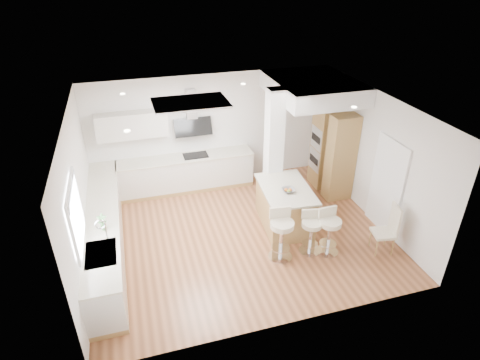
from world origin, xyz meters
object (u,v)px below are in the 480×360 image
object	(u,v)px
bar_stool_b	(311,230)
bar_stool_c	(329,229)
dining_chair	(389,227)
peninsula	(285,206)
bar_stool_a	(281,232)

from	to	relation	value
bar_stool_b	bar_stool_c	xyz separation A→B (m)	(0.33, -0.11, 0.03)
bar_stool_b	dining_chair	world-z (taller)	dining_chair
peninsula	bar_stool_a	distance (m)	1.11
bar_stool_b	peninsula	bearing A→B (deg)	110.15
bar_stool_c	bar_stool_b	bearing A→B (deg)	158.23
peninsula	bar_stool_c	world-z (taller)	peninsula
bar_stool_c	dining_chair	bearing A→B (deg)	-17.10
peninsula	bar_stool_c	xyz separation A→B (m)	(0.47, -1.12, 0.08)
peninsula	bar_stool_b	xyz separation A→B (m)	(0.14, -1.01, 0.05)
dining_chair	bar_stool_c	bearing A→B (deg)	176.39
bar_stool_b	bar_stool_c	distance (m)	0.35
peninsula	bar_stool_b	size ratio (longest dim) A/B	1.74
bar_stool_c	bar_stool_a	bearing A→B (deg)	169.99
bar_stool_a	bar_stool_b	world-z (taller)	bar_stool_a
bar_stool_a	bar_stool_c	size ratio (longest dim) A/B	1.09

